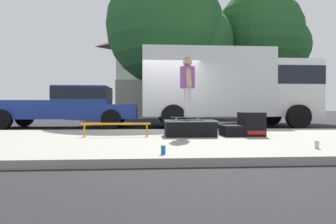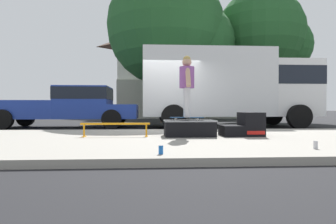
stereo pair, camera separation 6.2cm
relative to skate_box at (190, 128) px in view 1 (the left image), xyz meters
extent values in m
plane|color=black|center=(-0.34, 2.63, -0.32)|extent=(140.00, 140.00, 0.00)
cube|color=gray|center=(-0.34, -0.37, -0.26)|extent=(50.00, 5.00, 0.12)
cube|color=black|center=(0.00, 0.00, -0.01)|extent=(1.15, 0.71, 0.37)
cube|color=gray|center=(0.00, 0.00, 0.16)|extent=(1.17, 0.73, 0.03)
cube|color=black|center=(0.99, 0.00, -0.07)|extent=(0.47, 0.67, 0.25)
cube|color=black|center=(1.46, 0.00, 0.08)|extent=(0.47, 0.67, 0.55)
cube|color=red|center=(1.46, -0.34, -0.10)|extent=(0.41, 0.01, 0.08)
cylinder|color=orange|center=(-1.69, -0.03, 0.09)|extent=(1.57, 0.04, 0.04)
cylinder|color=orange|center=(-2.40, -0.03, -0.05)|extent=(0.04, 0.04, 0.29)
cube|color=orange|center=(-2.40, -0.03, -0.19)|extent=(0.06, 0.28, 0.01)
cylinder|color=orange|center=(-0.99, -0.03, -0.05)|extent=(0.04, 0.04, 0.29)
cube|color=orange|center=(-0.99, -0.03, -0.19)|extent=(0.06, 0.28, 0.01)
cube|color=navy|center=(-0.06, -0.01, 0.23)|extent=(0.80, 0.35, 0.02)
cylinder|color=silver|center=(0.20, 0.03, 0.20)|extent=(0.06, 0.04, 0.05)
cylinder|color=silver|center=(0.17, -0.15, 0.20)|extent=(0.06, 0.04, 0.05)
cylinder|color=silver|center=(-0.28, 0.13, 0.20)|extent=(0.06, 0.04, 0.05)
cylinder|color=silver|center=(-0.32, -0.05, 0.20)|extent=(0.06, 0.04, 0.05)
cylinder|color=silver|center=(-0.06, 0.07, 0.58)|extent=(0.14, 0.14, 0.68)
cylinder|color=silver|center=(-0.06, -0.10, 0.58)|extent=(0.14, 0.14, 0.68)
cylinder|color=#8C4C99|center=(-0.06, -0.01, 1.16)|extent=(0.35, 0.35, 0.49)
cylinder|color=tan|center=(-0.06, 0.20, 1.15)|extent=(0.11, 0.30, 0.46)
cylinder|color=tan|center=(-0.06, -0.23, 1.15)|extent=(0.11, 0.30, 0.46)
sphere|color=tan|center=(-0.06, -0.01, 1.51)|extent=(0.22, 0.22, 0.22)
sphere|color=tan|center=(-0.06, -0.01, 1.57)|extent=(0.18, 0.18, 0.18)
cylinder|color=#1959B2|center=(-0.75, -2.54, -0.14)|extent=(0.07, 0.07, 0.12)
cylinder|color=silver|center=(-0.75, -2.54, -0.07)|extent=(0.06, 0.06, 0.00)
cylinder|color=silver|center=(1.73, -2.17, -0.14)|extent=(0.07, 0.07, 0.12)
cylinder|color=silver|center=(1.73, -2.17, -0.07)|extent=(0.06, 0.06, 0.00)
cube|color=silver|center=(1.33, 4.83, 1.43)|extent=(5.00, 2.35, 2.60)
cube|color=white|center=(4.78, 4.83, 1.23)|extent=(1.90, 2.16, 2.20)
cube|color=black|center=(4.78, 4.83, 1.72)|extent=(1.92, 2.19, 0.70)
cylinder|color=black|center=(4.62, 6.00, 0.13)|extent=(0.90, 0.28, 0.90)
cylinder|color=black|center=(4.62, 3.65, 0.13)|extent=(0.90, 0.28, 0.90)
cylinder|color=black|center=(-0.07, 6.00, 0.13)|extent=(0.90, 0.28, 0.90)
cylinder|color=black|center=(-0.07, 3.65, 0.13)|extent=(0.90, 0.28, 0.90)
cube|color=#1E3899|center=(-1.97, 4.90, 0.32)|extent=(1.10, 1.85, 0.55)
cube|color=#1E3899|center=(-3.52, 4.90, 0.67)|extent=(2.00, 1.85, 1.25)
cube|color=black|center=(-3.52, 4.90, 1.02)|extent=(2.02, 1.87, 0.45)
cube|color=#1E3899|center=(-5.82, 4.90, 0.39)|extent=(2.60, 1.85, 0.70)
cylinder|color=black|center=(-2.33, 5.83, 0.04)|extent=(0.72, 0.24, 0.72)
cylinder|color=black|center=(-2.33, 3.98, 0.04)|extent=(0.72, 0.24, 0.72)
cylinder|color=black|center=(-6.21, 5.83, 0.04)|extent=(0.72, 0.24, 0.72)
cylinder|color=black|center=(-6.21, 3.98, 0.04)|extent=(0.72, 0.24, 0.72)
cylinder|color=brown|center=(-0.09, 8.62, 1.21)|extent=(0.56, 0.56, 3.06)
sphere|color=#235628|center=(-0.09, 8.62, 4.76)|extent=(6.20, 6.20, 6.20)
sphere|color=#235628|center=(1.61, 8.62, 3.98)|extent=(4.03, 4.03, 4.03)
cylinder|color=brown|center=(5.38, 9.43, 1.38)|extent=(0.56, 0.56, 3.40)
sphere|color=#235628|center=(5.38, 9.43, 4.71)|extent=(5.01, 5.01, 5.01)
sphere|color=#235628|center=(6.76, 9.43, 4.09)|extent=(3.26, 3.26, 3.26)
cube|color=silver|center=(1.18, 17.95, 2.68)|extent=(9.00, 7.50, 6.00)
cube|color=#B2ADA3|center=(1.18, 13.95, 1.08)|extent=(9.00, 0.50, 2.80)
pyramid|color=#473328|center=(1.18, 17.95, 6.88)|extent=(9.54, 7.95, 2.40)
camera|label=1|loc=(-0.95, -6.48, 0.45)|focal=30.13mm
camera|label=2|loc=(-0.89, -6.48, 0.45)|focal=30.13mm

